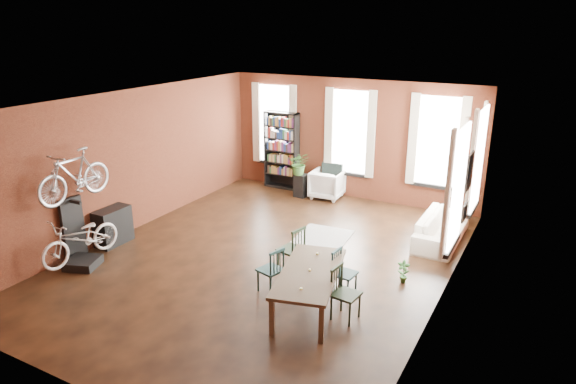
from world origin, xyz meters
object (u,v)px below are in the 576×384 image
Objects in this scene: dining_chair_c at (346,294)px; white_armchair at (327,183)px; dining_chair_d at (344,273)px; cream_sofa at (442,224)px; plant_stand at (301,185)px; bicycle_floor at (78,219)px; dining_table at (309,289)px; dining_chair_a at (270,270)px; bike_trainer at (83,263)px; console_table at (113,226)px; dining_chair_b at (291,249)px; bookshelf at (282,150)px.

dining_chair_c is 1.06× the size of white_armchair.
cream_sofa is at bearing -11.74° from dining_chair_d.
plant_stand is 6.15m from bicycle_floor.
dining_table is 2.44× the size of dining_chair_d.
dining_chair_a is (-0.86, 0.18, 0.08)m from dining_table.
dining_chair_d is 1.43× the size of bike_trainer.
dining_chair_a is 1.34× the size of plant_stand.
bike_trainer is 0.92m from bicycle_floor.
dining_chair_a is 1.06× the size of console_table.
console_table is (-4.90, 0.35, 0.06)m from dining_table.
dining_chair_b reaches higher than console_table.
cream_sofa is 7.50m from bicycle_floor.
dining_chair_b is at bearing 25.62° from bike_trainer.
plant_stand is at bearing 104.44° from dining_table.
dining_chair_a reaches higher than white_armchair.
bicycle_floor is at bearing -51.85° from dining_chair_b.
dining_chair_c reaches higher than dining_chair_a.
cream_sofa is 7.15m from console_table.
plant_stand is (-2.76, 5.08, -0.03)m from dining_table.
dining_chair_c is at bearing 8.08° from bike_trainer.
dining_table is 2.52× the size of console_table.
dining_chair_b is 1.17× the size of console_table.
dining_table reaches higher than bike_trainer.
bicycle_floor reaches higher than dining_chair_c.
dining_chair_d reaches higher than bike_trainer.
dining_chair_d is 1.31× the size of plant_stand.
dining_chair_c reaches higher than dining_table.
dining_chair_d is at bearing 16.44° from bike_trainer.
dining_chair_a reaches higher than cream_sofa.
dining_chair_d reaches higher than plant_stand.
dining_chair_b is (-0.89, 1.01, 0.13)m from dining_table.
console_table is at bearing -68.17° from dining_chair_b.
plant_stand is (-4.08, 1.23, -0.09)m from cream_sofa.
dining_table is 1.20× the size of bicycle_floor.
plant_stand is (-3.42, 5.10, -0.13)m from dining_chair_c.
white_armchair is (-2.09, 5.35, 0.08)m from dining_table.
dining_chair_b is 1.27m from dining_chair_d.
dining_chair_a is at bearing 88.95° from dining_chair_c.
bookshelf reaches higher than console_table.
dining_chair_c is 3.93m from cream_sofa.
white_armchair is 1.46× the size of bike_trainer.
dining_table is 2.15× the size of dining_chair_b.
dining_chair_a is 1.00× the size of white_armchair.
dining_chair_b reaches higher than white_armchair.
cream_sofa is (2.19, 3.67, -0.02)m from dining_chair_a.
bookshelf is at bearing 76.17° from console_table.
dining_table is at bearing 9.46° from bike_trainer.
dining_chair_a is at bearing 19.22° from bicycle_floor.
dining_chair_b reaches higher than dining_chair_d.
bicycle_floor reaches higher than dining_table.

